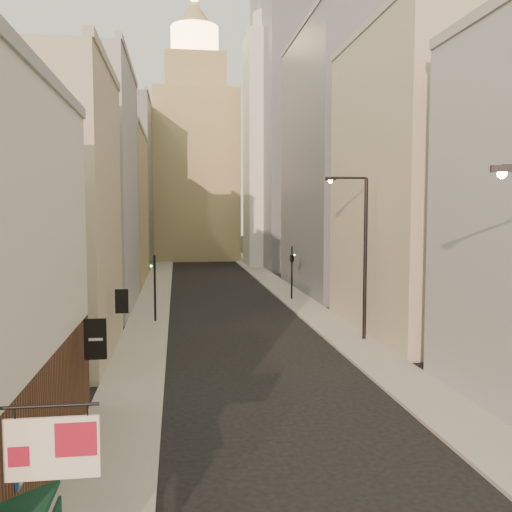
# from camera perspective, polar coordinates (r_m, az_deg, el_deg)

# --- Properties ---
(sidewalk_left) EXTENTS (3.00, 140.00, 0.15)m
(sidewalk_left) POSITION_cam_1_polar(r_m,az_deg,el_deg) (62.48, -9.85, -3.03)
(sidewalk_left) COLOR gray
(sidewalk_left) RESTS_ON ground
(sidewalk_right) EXTENTS (3.00, 140.00, 0.15)m
(sidewalk_right) POSITION_cam_1_polar(r_m,az_deg,el_deg) (63.37, 1.99, -2.86)
(sidewalk_right) COLOR gray
(sidewalk_right) RESTS_ON ground
(left_bldg_beige) EXTENTS (8.00, 12.00, 16.00)m
(left_bldg_beige) POSITION_cam_1_polar(r_m,az_deg,el_deg) (33.79, -21.08, 3.84)
(left_bldg_beige) COLOR tan
(left_bldg_beige) RESTS_ON ground
(left_bldg_grey) EXTENTS (8.00, 16.00, 20.00)m
(left_bldg_grey) POSITION_cam_1_polar(r_m,az_deg,el_deg) (49.53, -16.93, 6.39)
(left_bldg_grey) COLOR gray
(left_bldg_grey) RESTS_ON ground
(left_bldg_tan) EXTENTS (8.00, 18.00, 17.00)m
(left_bldg_tan) POSITION_cam_1_polar(r_m,az_deg,el_deg) (67.34, -14.51, 4.62)
(left_bldg_tan) COLOR tan
(left_bldg_tan) RESTS_ON ground
(left_bldg_wingrid) EXTENTS (8.00, 20.00, 24.00)m
(left_bldg_wingrid) POSITION_cam_1_polar(r_m,az_deg,el_deg) (87.32, -13.05, 6.89)
(left_bldg_wingrid) COLOR gray
(left_bldg_wingrid) RESTS_ON ground
(right_bldg_beige) EXTENTS (8.00, 16.00, 20.00)m
(right_bldg_beige) POSITION_cam_1_polar(r_m,az_deg,el_deg) (40.40, 16.05, 6.87)
(right_bldg_beige) COLOR tan
(right_bldg_beige) RESTS_ON ground
(right_bldg_wingrid) EXTENTS (8.00, 20.00, 26.00)m
(right_bldg_wingrid) POSITION_cam_1_polar(r_m,az_deg,el_deg) (59.40, 8.17, 9.10)
(right_bldg_wingrid) COLOR gray
(right_bldg_wingrid) RESTS_ON ground
(highrise) EXTENTS (21.00, 23.00, 51.20)m
(highrise) POSITION_cam_1_polar(r_m,az_deg,el_deg) (89.51, 6.95, 15.73)
(highrise) COLOR gray
(highrise) RESTS_ON ground
(clock_tower) EXTENTS (14.00, 14.00, 44.90)m
(clock_tower) POSITION_cam_1_polar(r_m,az_deg,el_deg) (99.41, -6.06, 9.94)
(clock_tower) COLOR tan
(clock_tower) RESTS_ON ground
(white_tower) EXTENTS (8.00, 8.00, 41.50)m
(white_tower) POSITION_cam_1_polar(r_m,az_deg,el_deg) (86.73, 1.68, 11.41)
(white_tower) COLOR silver
(white_tower) RESTS_ON ground
(streetlamp_mid) EXTENTS (2.71, 0.29, 10.33)m
(streetlamp_mid) POSITION_cam_1_polar(r_m,az_deg,el_deg) (36.26, 10.47, 0.78)
(streetlamp_mid) COLOR black
(streetlamp_mid) RESTS_ON ground
(traffic_light_left) EXTENTS (0.52, 0.39, 5.00)m
(traffic_light_left) POSITION_cam_1_polar(r_m,az_deg,el_deg) (42.38, -10.10, -2.01)
(traffic_light_left) COLOR black
(traffic_light_left) RESTS_ON ground
(traffic_light_right) EXTENTS (0.64, 0.62, 5.00)m
(traffic_light_right) POSITION_cam_1_polar(r_m,az_deg,el_deg) (52.35, 3.61, -0.25)
(traffic_light_right) COLOR black
(traffic_light_right) RESTS_ON ground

